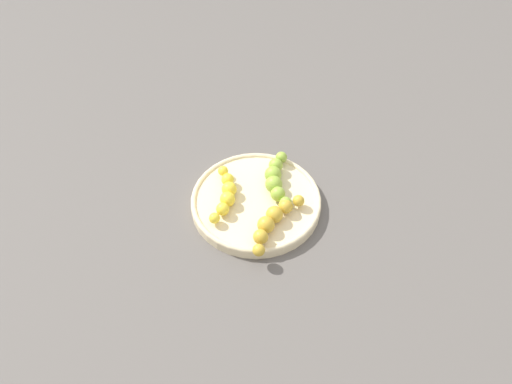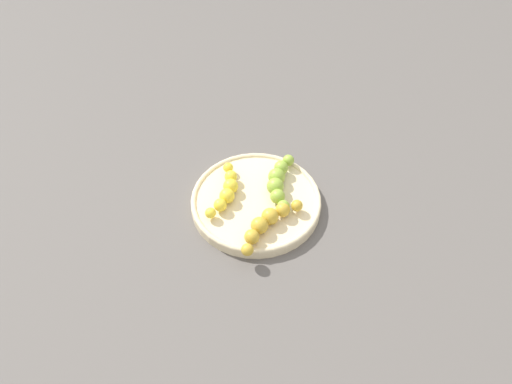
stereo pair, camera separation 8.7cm
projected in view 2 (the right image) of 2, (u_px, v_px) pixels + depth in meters
The scene contains 5 objects.
ground_plane at pixel (256, 205), 0.90m from camera, with size 2.40×2.40×0.00m, color #56514C.
fruit_bowl at pixel (256, 201), 0.89m from camera, with size 0.25×0.25×0.02m.
banana_yellow at pixel (226, 191), 0.88m from camera, with size 0.08×0.12×0.03m.
banana_spotted at pixel (267, 223), 0.83m from camera, with size 0.13×0.09×0.03m.
banana_green at pixel (279, 182), 0.89m from camera, with size 0.07×0.13×0.03m.
Camera 2 is at (0.14, 0.56, 0.69)m, focal length 33.12 mm.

